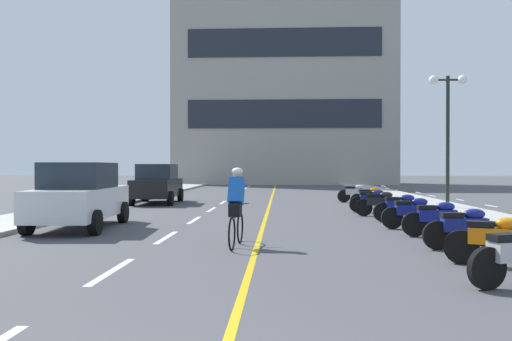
{
  "coord_description": "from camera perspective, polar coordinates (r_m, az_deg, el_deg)",
  "views": [
    {
      "loc": [
        0.77,
        -2.28,
        1.72
      ],
      "look_at": [
        -0.3,
        19.42,
        1.54
      ],
      "focal_mm": 36.14,
      "sensor_mm": 36.0,
      "label": 1
    }
  ],
  "objects": [
    {
      "name": "motorcycle_5",
      "position": [
        14.78,
        16.96,
        -4.38
      ],
      "size": [
        1.7,
        0.6,
        0.92
      ],
      "color": "black",
      "rests_on": "ground"
    },
    {
      "name": "cyclist_rider",
      "position": [
        11.09,
        -2.2,
        -3.83
      ],
      "size": [
        0.42,
        1.77,
        1.71
      ],
      "color": "black",
      "rests_on": "ground"
    },
    {
      "name": "curb_left",
      "position": [
        27.51,
        -14.05,
        -3.0
      ],
      "size": [
        2.4,
        72.0,
        0.12
      ],
      "primitive_type": "cube",
      "color": "#A8A8A3",
      "rests_on": "ground"
    },
    {
      "name": "street_lamp_mid",
      "position": [
        21.44,
        20.46,
        6.21
      ],
      "size": [
        1.46,
        0.36,
        5.13
      ],
      "color": "black",
      "rests_on": "curb_right"
    },
    {
      "name": "lane_dash_3",
      "position": [
        16.6,
        -6.84,
        -5.46
      ],
      "size": [
        0.14,
        2.2,
        0.01
      ],
      "primitive_type": "cube",
      "color": "silver",
      "rests_on": "ground"
    },
    {
      "name": "curb_right",
      "position": [
        27.1,
        16.56,
        -3.06
      ],
      "size": [
        2.4,
        72.0,
        0.12
      ],
      "primitive_type": "cube",
      "color": "#A8A8A3",
      "rests_on": "ground"
    },
    {
      "name": "lane_dash_6",
      "position": [
        28.46,
        -2.78,
        -2.99
      ],
      "size": [
        0.14,
        2.2,
        0.01
      ],
      "primitive_type": "cube",
      "color": "silver",
      "rests_on": "ground"
    },
    {
      "name": "lane_dash_4",
      "position": [
        20.54,
        -4.96,
        -4.32
      ],
      "size": [
        0.14,
        2.2,
        0.01
      ],
      "primitive_type": "cube",
      "color": "silver",
      "rests_on": "ground"
    },
    {
      "name": "office_building",
      "position": [
        51.43,
        3.1,
        10.74
      ],
      "size": [
        21.1,
        6.77,
        21.78
      ],
      "color": "#9E998E",
      "rests_on": "ground"
    },
    {
      "name": "lane_dash_9",
      "position": [
        40.41,
        -1.12,
        -1.96
      ],
      "size": [
        0.14,
        2.2,
        0.01
      ],
      "primitive_type": "cube",
      "color": "silver",
      "rests_on": "ground"
    },
    {
      "name": "lane_dash_5",
      "position": [
        24.49,
        -3.69,
        -3.55
      ],
      "size": [
        0.14,
        2.2,
        0.01
      ],
      "primitive_type": "cube",
      "color": "silver",
      "rests_on": "ground"
    },
    {
      "name": "lane_dash_1",
      "position": [
        8.89,
        -15.66,
        -10.67
      ],
      "size": [
        0.14,
        2.2,
        0.01
      ],
      "primitive_type": "cube",
      "color": "silver",
      "rests_on": "ground"
    },
    {
      "name": "motorcycle_4",
      "position": [
        13.3,
        19.47,
        -4.93
      ],
      "size": [
        1.7,
        0.6,
        0.92
      ],
      "color": "black",
      "rests_on": "ground"
    },
    {
      "name": "motorcycle_6",
      "position": [
        16.52,
        15.78,
        -3.87
      ],
      "size": [
        1.7,
        0.6,
        0.92
      ],
      "color": "black",
      "rests_on": "ground"
    },
    {
      "name": "centre_line_yellow",
      "position": [
        26.34,
        1.68,
        -3.26
      ],
      "size": [
        0.12,
        66.0,
        0.01
      ],
      "primitive_type": "cube",
      "color": "gold",
      "rests_on": "ground"
    },
    {
      "name": "parked_car_mid",
      "position": [
        24.29,
        -10.86,
        -1.43
      ],
      "size": [
        2.05,
        4.26,
        1.82
      ],
      "color": "black",
      "rests_on": "ground"
    },
    {
      "name": "lane_dash_8",
      "position": [
        36.42,
        -1.55,
        -2.23
      ],
      "size": [
        0.14,
        2.2,
        0.01
      ],
      "primitive_type": "cube",
      "color": "silver",
      "rests_on": "ground"
    },
    {
      "name": "lane_dash_7",
      "position": [
        32.44,
        -2.09,
        -2.56
      ],
      "size": [
        0.14,
        2.2,
        0.01
      ],
      "primitive_type": "cube",
      "color": "silver",
      "rests_on": "ground"
    },
    {
      "name": "motorcycle_10",
      "position": [
        24.72,
        11.0,
        -2.43
      ],
      "size": [
        1.68,
        0.64,
        0.92
      ],
      "color": "black",
      "rests_on": "ground"
    },
    {
      "name": "parked_car_near",
      "position": [
        15.03,
        -18.94,
        -2.62
      ],
      "size": [
        2.12,
        4.29,
        1.82
      ],
      "color": "black",
      "rests_on": "ground"
    },
    {
      "name": "motorcycle_7",
      "position": [
        18.15,
        13.61,
        -3.48
      ],
      "size": [
        1.7,
        0.6,
        0.92
      ],
      "color": "black",
      "rests_on": "ground"
    },
    {
      "name": "lane_dash_11",
      "position": [
        48.39,
        -0.47,
        -1.56
      ],
      "size": [
        0.14,
        2.2,
        0.01
      ],
      "primitive_type": "cube",
      "color": "silver",
      "rests_on": "ground"
    },
    {
      "name": "ground_plane",
      "position": [
        23.35,
        0.92,
        -3.75
      ],
      "size": [
        140.0,
        140.0,
        0.0
      ],
      "primitive_type": "plane",
      "color": "#47474C"
    },
    {
      "name": "motorcycle_3",
      "position": [
        11.43,
        22.13,
        -5.82
      ],
      "size": [
        1.7,
        0.6,
        0.92
      ],
      "color": "black",
      "rests_on": "ground"
    },
    {
      "name": "lane_dash_2",
      "position": [
        12.7,
        -9.89,
        -7.3
      ],
      "size": [
        0.14,
        2.2,
        0.01
      ],
      "primitive_type": "cube",
      "color": "silver",
      "rests_on": "ground"
    },
    {
      "name": "lane_dash_10",
      "position": [
        44.4,
        -0.77,
        -1.74
      ],
      "size": [
        0.14,
        2.2,
        0.01
      ],
      "primitive_type": "cube",
      "color": "silver",
      "rests_on": "ground"
    },
    {
      "name": "motorcycle_8",
      "position": [
        19.59,
        12.8,
        -3.19
      ],
      "size": [
        1.7,
        0.6,
        0.92
      ],
      "color": "black",
      "rests_on": "ground"
    },
    {
      "name": "motorcycle_2",
      "position": [
        9.79,
        25.12,
        -6.89
      ],
      "size": [
        1.63,
        0.81,
        0.92
      ],
      "color": "black",
      "rests_on": "ground"
    },
    {
      "name": "motorcycle_9",
      "position": [
        21.61,
        12.57,
        -2.85
      ],
      "size": [
        1.7,
        0.6,
        0.92
      ],
      "color": "black",
      "rests_on": "ground"
    }
  ]
}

